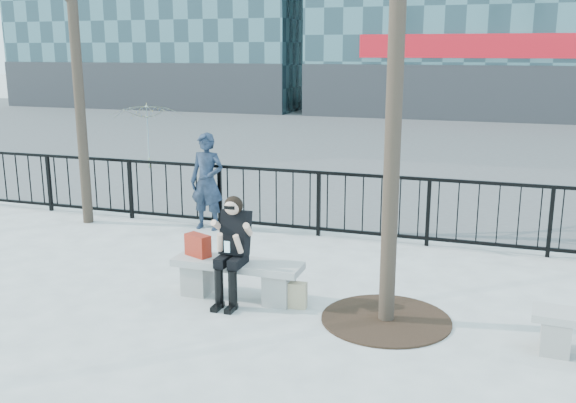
% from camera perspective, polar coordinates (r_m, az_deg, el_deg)
% --- Properties ---
extents(ground, '(120.00, 120.00, 0.00)m').
position_cam_1_polar(ground, '(8.22, -4.47, -8.51)').
color(ground, gray).
rests_on(ground, ground).
extents(street_surface, '(60.00, 23.00, 0.01)m').
position_cam_1_polar(street_surface, '(22.42, 10.69, 5.31)').
color(street_surface, '#474747').
rests_on(street_surface, ground).
extents(railing, '(14.00, 0.06, 1.10)m').
position_cam_1_polar(railing, '(10.75, 1.71, -0.11)').
color(railing, black).
rests_on(railing, ground).
extents(tree_grate, '(1.50, 1.50, 0.02)m').
position_cam_1_polar(tree_grate, '(7.63, 8.70, -10.32)').
color(tree_grate, black).
rests_on(tree_grate, ground).
extents(bench_main, '(1.65, 0.46, 0.49)m').
position_cam_1_polar(bench_main, '(8.11, -4.51, -6.54)').
color(bench_main, gray).
rests_on(bench_main, ground).
extents(seated_woman, '(0.50, 0.64, 1.34)m').
position_cam_1_polar(seated_woman, '(7.85, -5.02, -4.38)').
color(seated_woman, black).
rests_on(seated_woman, ground).
extents(handbag, '(0.38, 0.28, 0.28)m').
position_cam_1_polar(handbag, '(8.24, -8.02, -3.87)').
color(handbag, maroon).
rests_on(handbag, bench_main).
extents(shopping_bag, '(0.35, 0.15, 0.32)m').
position_cam_1_polar(shopping_bag, '(7.85, 0.44, -8.30)').
color(shopping_bag, tan).
rests_on(shopping_bag, ground).
extents(standing_man, '(0.62, 0.42, 1.68)m').
position_cam_1_polar(standing_man, '(11.12, -7.21, 1.77)').
color(standing_man, black).
rests_on(standing_man, ground).
extents(vendor_umbrella, '(2.26, 2.29, 1.72)m').
position_cam_1_polar(vendor_umbrella, '(17.20, -12.40, 5.73)').
color(vendor_umbrella, yellow).
rests_on(vendor_umbrella, ground).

